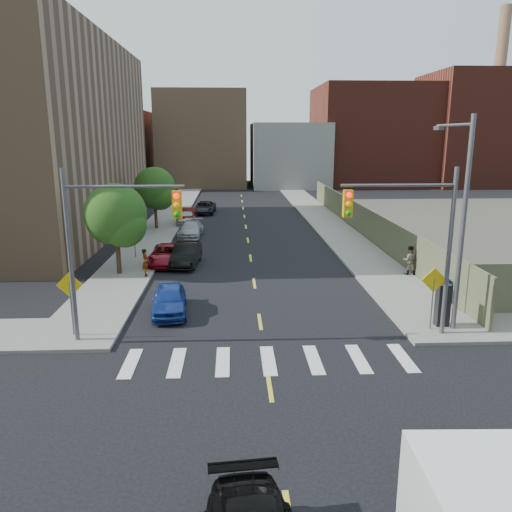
{
  "coord_description": "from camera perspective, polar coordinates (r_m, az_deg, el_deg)",
  "views": [
    {
      "loc": [
        -1.16,
        -13.11,
        8.19
      ],
      "look_at": [
        0.02,
        12.34,
        2.0
      ],
      "focal_mm": 35.0,
      "sensor_mm": 36.0,
      "label": 1
    }
  ],
  "objects": [
    {
      "name": "bg_bldg_midwest",
      "position": [
        85.25,
        -6.07,
        13.12
      ],
      "size": [
        14.0,
        16.0,
        15.0
      ],
      "primitive_type": "cube",
      "color": "#8C6B4C",
      "rests_on": "ground"
    },
    {
      "name": "streetlight_ne",
      "position": [
        22.29,
        22.29,
        4.98
      ],
      "size": [
        0.25,
        3.7,
        9.0
      ],
      "color": "#59595E",
      "rests_on": "ground"
    },
    {
      "name": "tree_west_far",
      "position": [
        44.93,
        -11.5,
        7.36
      ],
      "size": [
        3.66,
        3.64,
        5.52
      ],
      "color": "#332114",
      "rests_on": "ground"
    },
    {
      "name": "parked_car_blue",
      "position": [
        23.85,
        -9.88,
        -4.93
      ],
      "size": [
        1.96,
        4.07,
        1.34
      ],
      "primitive_type": "imported",
      "rotation": [
        0.0,
        0.0,
        0.1
      ],
      "color": "navy",
      "rests_on": "ground"
    },
    {
      "name": "ground",
      "position": [
        15.5,
        2.14,
        -18.25
      ],
      "size": [
        160.0,
        160.0,
        0.0
      ],
      "primitive_type": "plane",
      "color": "black",
      "rests_on": "ground"
    },
    {
      "name": "parked_car_black",
      "position": [
        32.41,
        -7.97,
        0.17
      ],
      "size": [
        1.82,
        4.39,
        1.41
      ],
      "primitive_type": "imported",
      "rotation": [
        0.0,
        0.0,
        -0.08
      ],
      "color": "black",
      "rests_on": "ground"
    },
    {
      "name": "parked_car_grey",
      "position": [
        53.86,
        -5.89,
        5.52
      ],
      "size": [
        2.41,
        4.73,
        1.28
      ],
      "primitive_type": "imported",
      "rotation": [
        0.0,
        0.0,
        -0.06
      ],
      "color": "black",
      "rests_on": "ground"
    },
    {
      "name": "tree_west_near",
      "position": [
        30.31,
        -15.71,
        4.2
      ],
      "size": [
        3.66,
        3.64,
        5.52
      ],
      "color": "#332114",
      "rests_on": "ground"
    },
    {
      "name": "mailbox",
      "position": [
        26.26,
        20.75,
        -3.7
      ],
      "size": [
        0.58,
        0.48,
        1.25
      ],
      "rotation": [
        0.0,
        0.0,
        0.2
      ],
      "color": "#0F1558",
      "rests_on": "sidewalk_ne"
    },
    {
      "name": "warn_sign_midwest",
      "position": [
        34.33,
        -13.78,
        2.86
      ],
      "size": [
        1.06,
        0.06,
        2.83
      ],
      "color": "#59595E",
      "rests_on": "ground"
    },
    {
      "name": "parked_car_white",
      "position": [
        47.11,
        -7.93,
        4.36
      ],
      "size": [
        1.64,
        4.02,
        1.37
      ],
      "primitive_type": "imported",
      "rotation": [
        0.0,
        0.0,
        -0.01
      ],
      "color": "silver",
      "rests_on": "ground"
    },
    {
      "name": "bg_bldg_fareast",
      "position": [
        91.87,
        23.21,
        13.09
      ],
      "size": [
        14.0,
        16.0,
        18.0
      ],
      "primitive_type": "cube",
      "color": "#592319",
      "rests_on": "ground"
    },
    {
      "name": "bg_bldg_west",
      "position": [
        85.71,
        -17.09,
        11.6
      ],
      "size": [
        14.0,
        18.0,
        12.0
      ],
      "primitive_type": "cube",
      "color": "#592319",
      "rests_on": "ground"
    },
    {
      "name": "pedestrian_west",
      "position": [
        29.78,
        -12.51,
        -0.73
      ],
      "size": [
        0.5,
        0.66,
        1.62
      ],
      "primitive_type": "imported",
      "rotation": [
        0.0,
        0.0,
        1.78
      ],
      "color": "gray",
      "rests_on": "sidewalk_nw"
    },
    {
      "name": "payphone",
      "position": [
        23.01,
        20.56,
        -5.25
      ],
      "size": [
        0.55,
        0.45,
        1.85
      ],
      "primitive_type": "cube",
      "rotation": [
        0.0,
        0.0,
        0.0
      ],
      "color": "black",
      "rests_on": "sidewalk_ne"
    },
    {
      "name": "warn_sign_nw",
      "position": [
        21.61,
        -20.48,
        -3.89
      ],
      "size": [
        1.06,
        0.06,
        2.83
      ],
      "color": "#59595E",
      "rests_on": "ground"
    },
    {
      "name": "sidewalk_ne",
      "position": [
        55.92,
        6.57,
        5.22
      ],
      "size": [
        3.5,
        73.0,
        0.15
      ],
      "primitive_type": "cube",
      "color": "gray",
      "rests_on": "ground"
    },
    {
      "name": "signal_nw",
      "position": [
        20.04,
        -16.56,
        2.56
      ],
      "size": [
        4.59,
        0.3,
        7.0
      ],
      "color": "#59595E",
      "rests_on": "ground"
    },
    {
      "name": "signal_ne",
      "position": [
        20.72,
        17.58,
        2.84
      ],
      "size": [
        4.59,
        0.3,
        7.0
      ],
      "color": "#59595E",
      "rests_on": "ground"
    },
    {
      "name": "parked_car_red",
      "position": [
        32.91,
        -10.16,
        0.16
      ],
      "size": [
        2.16,
        4.57,
        1.26
      ],
      "primitive_type": "imported",
      "rotation": [
        0.0,
        0.0,
        -0.01
      ],
      "color": "maroon",
      "rests_on": "ground"
    },
    {
      "name": "sidewalk_nw",
      "position": [
        55.6,
        -9.47,
        5.08
      ],
      "size": [
        3.5,
        73.0,
        0.15
      ],
      "primitive_type": "cube",
      "color": "gray",
      "rests_on": "ground"
    },
    {
      "name": "bg_bldg_center",
      "position": [
        83.67,
        3.71,
        11.44
      ],
      "size": [
        12.0,
        16.0,
        10.0
      ],
      "primitive_type": "cube",
      "color": "gray",
      "rests_on": "ground"
    },
    {
      "name": "parked_car_maroon",
      "position": [
        47.83,
        -7.85,
        4.55
      ],
      "size": [
        1.63,
        4.43,
        1.45
      ],
      "primitive_type": "imported",
      "rotation": [
        0.0,
        0.0,
        -0.02
      ],
      "color": "#3B0E0B",
      "rests_on": "ground"
    },
    {
      "name": "fence_north",
      "position": [
        43.05,
        11.88,
        4.09
      ],
      "size": [
        0.12,
        44.0,
        2.5
      ],
      "primitive_type": "cube",
      "color": "#6C6D4C",
      "rests_on": "ground"
    },
    {
      "name": "parked_car_silver",
      "position": [
        41.56,
        -7.44,
        3.07
      ],
      "size": [
        2.01,
        4.49,
        1.28
      ],
      "primitive_type": "imported",
      "rotation": [
        0.0,
        0.0,
        -0.05
      ],
      "color": "#9D9FA4",
      "rests_on": "ground"
    },
    {
      "name": "warn_sign_ne",
      "position": [
        22.2,
        19.62,
        -3.37
      ],
      "size": [
        1.06,
        0.06,
        2.83
      ],
      "color": "#59595E",
      "rests_on": "ground"
    },
    {
      "name": "smokestack",
      "position": [
        93.83,
        25.79,
        15.91
      ],
      "size": [
        1.8,
        1.8,
        28.0
      ],
      "primitive_type": "cylinder",
      "color": "#8C6B4C",
      "rests_on": "ground"
    },
    {
      "name": "pedestrian_east",
      "position": [
        30.75,
        17.12,
        -0.46
      ],
      "size": [
        0.9,
        0.73,
        1.72
      ],
      "primitive_type": "imported",
      "rotation": [
        0.0,
        0.0,
        3.04
      ],
      "color": "gray",
      "rests_on": "sidewalk_ne"
    },
    {
      "name": "bg_bldg_east",
      "position": [
        88.2,
        12.91,
        13.2
      ],
      "size": [
        18.0,
        18.0,
        16.0
      ],
      "primitive_type": "cube",
      "color": "#592319",
      "rests_on": "ground"
    }
  ]
}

